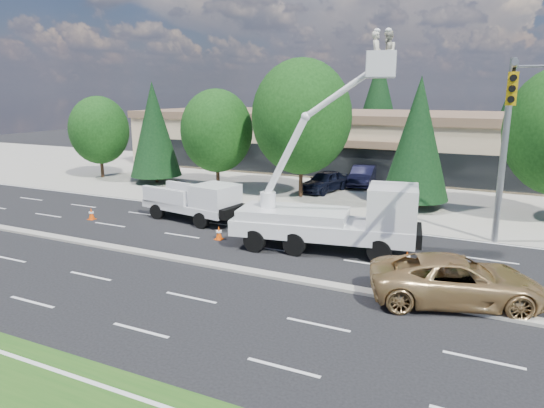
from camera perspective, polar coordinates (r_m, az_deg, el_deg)
The scene contains 22 objects.
ground at distance 21.03m, azimuth -4.51°, elevation -7.72°, with size 140.00×140.00×0.00m, color black.
concrete_apron at distance 39.02m, azimuth 10.24°, elevation 1.89°, with size 140.00×22.00×0.01m, color gray.
road_median at distance 21.01m, azimuth -4.51°, elevation -7.57°, with size 120.00×0.55×0.12m, color gray.
strip_mall at distance 48.22m, azimuth 13.55°, elevation 7.26°, with size 50.40×15.40×5.50m.
tree_front_a at distance 45.29m, azimuth -19.67°, elevation 8.18°, with size 5.11×5.11×7.10m.
tree_front_b at distance 41.26m, azimuth -13.71°, elevation 8.54°, with size 4.19×4.19×8.25m.
tree_front_c at distance 37.79m, azimuth -6.53°, elevation 8.54°, with size 5.54×5.54×7.68m.
tree_front_d at distance 34.54m, azimuth 3.50°, elevation 10.18°, with size 7.02×7.02×9.75m.
tree_front_e at distance 32.50m, azimuth 16.78°, elevation 7.39°, with size 4.29×4.29×8.45m.
tree_back_a at distance 65.28m, azimuth 0.08°, elevation 11.48°, with size 5.28×5.28×10.40m.
tree_back_b at distance 60.62m, azimuth 12.40°, elevation 11.81°, with size 6.03×6.03×11.88m.
tree_back_c at distance 59.10m, azimuth 25.75°, elevation 8.49°, with size 3.78×3.78×7.45m.
signal_mast at distance 24.09m, azimuth 25.99°, elevation 8.46°, with size 2.76×10.16×9.00m.
utility_pickup at distance 28.74m, azimuth -8.85°, elevation -0.13°, with size 6.34×3.18×2.32m.
bucket_truck at distance 22.97m, azimuth 7.92°, elevation -0.45°, with size 8.93×4.00×10.08m.
traffic_cone_a at distance 30.82m, azimuth -20.48°, elevation -1.09°, with size 0.40×0.40×0.70m.
traffic_cone_b at distance 25.16m, azimuth -6.27°, elevation -3.41°, with size 0.40×0.40×0.70m.
traffic_cone_c at distance 23.27m, azimuth 2.82°, elevation -4.73°, with size 0.40×0.40×0.70m.
traffic_cone_d at distance 22.09m, azimuth 15.58°, elevation -6.21°, with size 0.40×0.40×0.70m.
minivan at distance 18.83m, azimuth 20.89°, elevation -8.37°, with size 2.82×6.11×1.70m, color tan.
parked_car_west at distance 37.03m, azimuth 6.25°, elevation 2.69°, with size 1.91×4.75×1.62m, color black.
parked_car_east at distance 39.82m, azimuth 10.67°, elevation 3.29°, with size 1.73×4.95×1.63m, color black.
Camera 1 is at (9.88, -17.00, 7.48)m, focal length 32.00 mm.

